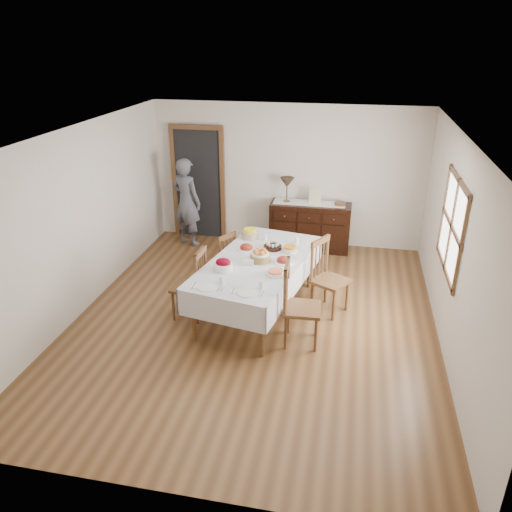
% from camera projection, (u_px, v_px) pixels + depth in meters
% --- Properties ---
extents(ground, '(6.00, 6.00, 0.00)m').
position_uv_depth(ground, '(255.00, 320.00, 7.07)').
color(ground, brown).
extents(room_shell, '(5.02, 6.02, 2.65)m').
position_uv_depth(room_shell, '(250.00, 199.00, 6.80)').
color(room_shell, silver).
rests_on(room_shell, ground).
extents(dining_table, '(1.64, 2.57, 0.82)m').
position_uv_depth(dining_table, '(257.00, 266.00, 7.00)').
color(dining_table, silver).
rests_on(dining_table, ground).
extents(chair_left_near, '(0.45, 0.45, 1.04)m').
position_uv_depth(chair_left_near, '(192.00, 283.00, 6.95)').
color(chair_left_near, brown).
rests_on(chair_left_near, ground).
extents(chair_left_far, '(0.52, 0.52, 0.92)m').
position_uv_depth(chair_left_far, '(222.00, 259.00, 7.84)').
color(chair_left_far, brown).
rests_on(chair_left_far, ground).
extents(chair_right_near, '(0.49, 0.49, 1.12)m').
position_uv_depth(chair_right_near, '(298.00, 304.00, 6.34)').
color(chair_right_near, brown).
rests_on(chair_right_near, ground).
extents(chair_right_far, '(0.61, 0.61, 1.09)m').
position_uv_depth(chair_right_far, '(327.00, 276.00, 7.11)').
color(chair_right_far, brown).
rests_on(chair_right_far, ground).
extents(sideboard, '(1.46, 0.53, 0.88)m').
position_uv_depth(sideboard, '(310.00, 226.00, 9.23)').
color(sideboard, black).
rests_on(sideboard, ground).
extents(person, '(0.65, 0.54, 1.77)m').
position_uv_depth(person, '(187.00, 199.00, 9.27)').
color(person, '#50525C').
rests_on(person, ground).
extents(bread_basket, '(0.28, 0.28, 0.18)m').
position_uv_depth(bread_basket, '(260.00, 256.00, 6.90)').
color(bread_basket, brown).
rests_on(bread_basket, dining_table).
extents(egg_basket, '(0.27, 0.27, 0.10)m').
position_uv_depth(egg_basket, '(273.00, 246.00, 7.31)').
color(egg_basket, black).
rests_on(egg_basket, dining_table).
extents(ham_platter_a, '(0.27, 0.27, 0.11)m').
position_uv_depth(ham_platter_a, '(246.00, 248.00, 7.28)').
color(ham_platter_a, white).
rests_on(ham_platter_a, dining_table).
extents(ham_platter_b, '(0.27, 0.27, 0.11)m').
position_uv_depth(ham_platter_b, '(283.00, 261.00, 6.87)').
color(ham_platter_b, white).
rests_on(ham_platter_b, dining_table).
extents(beet_bowl, '(0.25, 0.25, 0.17)m').
position_uv_depth(beet_bowl, '(223.00, 265.00, 6.65)').
color(beet_bowl, white).
rests_on(beet_bowl, dining_table).
extents(carrot_bowl, '(0.22, 0.22, 0.09)m').
position_uv_depth(carrot_bowl, '(290.00, 249.00, 7.20)').
color(carrot_bowl, white).
rests_on(carrot_bowl, dining_table).
extents(pineapple_bowl, '(0.25, 0.25, 0.15)m').
position_uv_depth(pineapple_bowl, '(250.00, 234.00, 7.69)').
color(pineapple_bowl, tan).
rests_on(pineapple_bowl, dining_table).
extents(casserole_dish, '(0.25, 0.25, 0.07)m').
position_uv_depth(casserole_dish, '(276.00, 273.00, 6.52)').
color(casserole_dish, white).
rests_on(casserole_dish, dining_table).
extents(butter_dish, '(0.15, 0.12, 0.07)m').
position_uv_depth(butter_dish, '(249.00, 262.00, 6.82)').
color(butter_dish, white).
rests_on(butter_dish, dining_table).
extents(setting_left, '(0.44, 0.31, 0.10)m').
position_uv_depth(setting_left, '(212.00, 284.00, 6.25)').
color(setting_left, white).
rests_on(setting_left, dining_table).
extents(setting_right, '(0.44, 0.31, 0.10)m').
position_uv_depth(setting_right, '(251.00, 290.00, 6.12)').
color(setting_right, white).
rests_on(setting_right, dining_table).
extents(glass_far_a, '(0.06, 0.06, 0.10)m').
position_uv_depth(glass_far_a, '(265.00, 237.00, 7.60)').
color(glass_far_a, white).
rests_on(glass_far_a, dining_table).
extents(glass_far_b, '(0.06, 0.06, 0.10)m').
position_uv_depth(glass_far_b, '(297.00, 241.00, 7.47)').
color(glass_far_b, white).
rests_on(glass_far_b, dining_table).
extents(runner, '(1.30, 0.35, 0.01)m').
position_uv_depth(runner, '(309.00, 203.00, 9.08)').
color(runner, white).
rests_on(runner, sideboard).
extents(table_lamp, '(0.26, 0.26, 0.46)m').
position_uv_depth(table_lamp, '(287.00, 183.00, 9.00)').
color(table_lamp, brown).
rests_on(table_lamp, sideboard).
extents(picture_frame, '(0.22, 0.08, 0.28)m').
position_uv_depth(picture_frame, '(315.00, 197.00, 8.96)').
color(picture_frame, beige).
rests_on(picture_frame, sideboard).
extents(deco_bowl, '(0.20, 0.20, 0.06)m').
position_uv_depth(deco_bowl, '(340.00, 204.00, 8.96)').
color(deco_bowl, brown).
rests_on(deco_bowl, sideboard).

